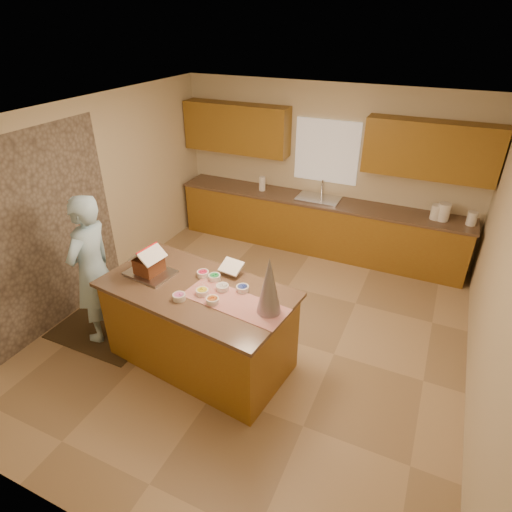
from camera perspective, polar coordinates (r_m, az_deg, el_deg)
name	(u,v)px	position (r m, az deg, el deg)	size (l,w,h in m)	color
floor	(257,331)	(5.60, 0.08, -10.05)	(5.50, 5.50, 0.00)	tan
ceiling	(257,118)	(4.38, 0.10, 18.09)	(5.50, 5.50, 0.00)	silver
wall_back	(326,169)	(7.25, 9.34, 11.47)	(5.50, 5.50, 0.00)	beige
wall_front	(76,423)	(3.09, -23.03, -20.00)	(5.50, 5.50, 0.00)	beige
wall_left	(89,204)	(6.21, -21.53, 6.58)	(5.50, 5.50, 0.00)	beige
wall_right	(501,291)	(4.56, 30.07, -4.14)	(5.50, 5.50, 0.00)	beige
stone_accent	(44,235)	(5.77, -26.59, 2.56)	(2.50, 2.50, 0.00)	gray
window_curtain	(327,151)	(7.13, 9.48, 13.69)	(1.05, 0.03, 1.00)	white
back_counter_base	(316,226)	(7.32, 8.10, 4.05)	(4.80, 0.60, 0.88)	brown
back_counter_top	(318,201)	(7.13, 8.36, 7.38)	(4.85, 0.63, 0.04)	brown
upper_cabinet_left	(236,128)	(7.48, -2.65, 16.78)	(1.85, 0.35, 0.80)	#966720
upper_cabinet_right	(431,150)	(6.70, 22.41, 13.06)	(1.85, 0.35, 0.80)	#966720
sink	(318,201)	(7.13, 8.35, 7.30)	(0.70, 0.45, 0.12)	silver
faucet	(322,188)	(7.23, 8.88, 9.03)	(0.03, 0.03, 0.28)	silver
island_base	(199,327)	(4.93, -7.61, -9.42)	(2.02, 1.01, 0.99)	brown
island_top	(196,289)	(4.63, -8.03, -4.48)	(2.11, 1.10, 0.04)	brown
table_runner	(235,302)	(4.36, -2.87, -6.23)	(1.12, 0.40, 0.01)	#9F120B
baking_tray	(150,273)	(4.94, -14.02, -2.21)	(0.52, 0.38, 0.03)	silver
cookbook	(231,267)	(4.75, -3.34, -1.43)	(0.25, 0.02, 0.20)	white
tinsel_tree	(269,286)	(4.06, 1.79, -3.99)	(0.25, 0.25, 0.62)	silver
rug	(103,331)	(5.93, -19.83, -9.50)	(1.28, 0.83, 0.01)	black
boy	(92,270)	(5.37, -21.15, -1.80)	(0.69, 0.45, 1.88)	#A6D3EC
canister_a	(436,212)	(6.85, 23.06, 5.45)	(0.16, 0.16, 0.22)	white
canister_b	(444,212)	(6.85, 23.91, 5.43)	(0.18, 0.18, 0.26)	white
canister_c	(472,218)	(6.88, 27.03, 4.51)	(0.14, 0.14, 0.20)	white
paper_towel	(262,184)	(7.40, 0.85, 9.71)	(0.11, 0.11, 0.24)	white
gingerbread_house	(149,263)	(4.87, -14.21, -0.90)	(0.34, 0.35, 0.32)	#5A2E17
candy_bowls	(211,288)	(4.54, -6.07, -4.28)	(0.67, 0.62, 0.06)	silver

